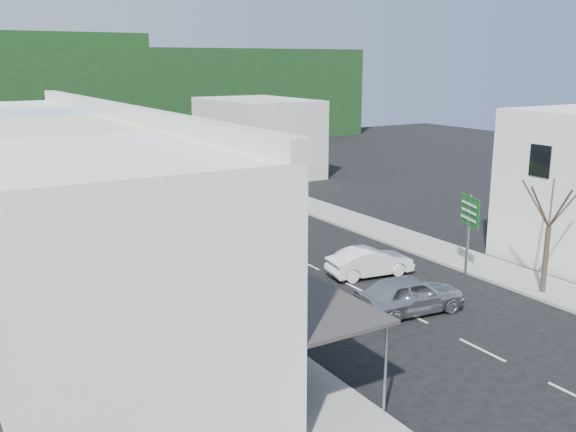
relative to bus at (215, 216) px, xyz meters
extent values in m
plane|color=black|center=(2.34, -10.49, -1.55)|extent=(120.00, 120.00, 0.00)
cube|color=gray|center=(-5.16, -0.49, -1.48)|extent=(3.00, 52.00, 0.15)
cube|color=gray|center=(9.84, -0.49, -1.48)|extent=(3.00, 52.00, 0.15)
cube|color=silver|center=(-10.16, -15.99, 2.45)|extent=(7.00, 9.00, 8.00)
cube|color=#510911|center=(-6.06, -15.99, 1.50)|extent=(1.30, 7.65, 0.08)
cube|color=beige|center=(-10.16, -7.49, 2.45)|extent=(7.00, 8.00, 8.00)
cube|color=maroon|center=(-6.06, -7.49, 1.50)|extent=(1.30, 6.80, 0.08)
cube|color=#95AEC1|center=(-10.16, -0.49, 2.45)|extent=(7.00, 6.00, 8.00)
cube|color=#195926|center=(-6.06, -0.49, 1.50)|extent=(1.30, 5.10, 0.08)
cube|color=silver|center=(-10.16, 6.01, 2.45)|extent=(7.00, 7.00, 8.00)
cube|color=#510911|center=(-6.06, 6.01, 1.50)|extent=(1.30, 5.95, 0.08)
cube|color=#B7B2A8|center=(13.34, 19.51, 1.95)|extent=(8.00, 12.00, 7.00)
cube|color=black|center=(2.34, 53.51, 4.45)|extent=(80.00, 24.00, 12.00)
imported|color=yellow|center=(0.00, 0.00, 0.00)|extent=(3.63, 11.79, 3.10)
imported|color=#A2A2A7|center=(2.45, -14.33, -0.85)|extent=(4.58, 2.30, 1.40)
imported|color=silver|center=(4.01, -9.63, -0.85)|extent=(4.61, 2.39, 1.40)
imported|color=maroon|center=(-1.81, -8.40, -0.85)|extent=(4.70, 2.16, 1.40)
imported|color=black|center=(3.94, 3.26, -0.85)|extent=(4.60, 2.09, 1.40)
imported|color=black|center=(5.91, 10.43, -0.85)|extent=(4.56, 2.23, 1.40)
imported|color=black|center=(6.32, 15.18, -0.85)|extent=(4.59, 2.07, 1.40)
imported|color=black|center=(-5.38, -8.20, -0.55)|extent=(0.46, 0.64, 1.70)
camera|label=1|loc=(-15.08, -33.59, 8.87)|focal=40.00mm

